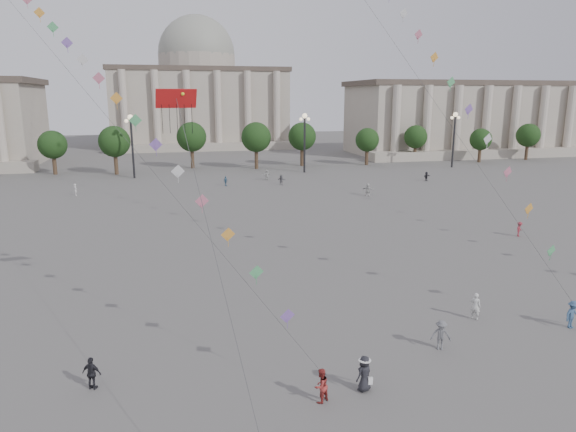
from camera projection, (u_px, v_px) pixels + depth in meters
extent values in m
plane|color=#514F4C|center=(379.00, 388.00, 24.38)|extent=(360.00, 360.00, 0.00)
cube|color=#9F9285|center=(509.00, 119.00, 129.32)|extent=(80.00, 22.00, 16.00)
cube|color=#483D35|center=(512.00, 84.00, 127.38)|extent=(81.60, 22.44, 1.20)
cube|color=#9F9285|center=(541.00, 152.00, 118.58)|extent=(84.00, 4.00, 2.00)
cube|color=#9F9285|center=(199.00, 110.00, 145.41)|extent=(46.00, 30.00, 20.00)
cube|color=#483D35|center=(197.00, 71.00, 143.01)|extent=(46.92, 30.60, 1.20)
cube|color=#9F9285|center=(205.00, 147.00, 131.33)|extent=(48.30, 4.00, 2.00)
cylinder|color=#9F9285|center=(197.00, 64.00, 142.58)|extent=(21.00, 21.00, 5.00)
sphere|color=gray|center=(197.00, 54.00, 142.02)|extent=(21.00, 21.00, 21.00)
cylinder|color=#392C1C|center=(49.00, 164.00, 91.30)|extent=(0.70, 0.70, 3.52)
sphere|color=black|center=(47.00, 144.00, 90.47)|extent=(5.12, 5.12, 5.12)
cylinder|color=#392C1C|center=(119.00, 163.00, 93.96)|extent=(0.70, 0.70, 3.52)
sphere|color=black|center=(118.00, 142.00, 93.13)|extent=(5.12, 5.12, 5.12)
cylinder|color=#392C1C|center=(186.00, 161.00, 96.63)|extent=(0.70, 0.70, 3.52)
sphere|color=black|center=(185.00, 141.00, 95.80)|extent=(5.12, 5.12, 5.12)
cylinder|color=#392C1C|center=(249.00, 159.00, 99.29)|extent=(0.70, 0.70, 3.52)
sphere|color=black|center=(249.00, 140.00, 98.46)|extent=(5.12, 5.12, 5.12)
cylinder|color=#392C1C|center=(309.00, 157.00, 101.96)|extent=(0.70, 0.70, 3.52)
sphere|color=black|center=(309.00, 139.00, 101.12)|extent=(5.12, 5.12, 5.12)
cylinder|color=#392C1C|center=(365.00, 156.00, 104.62)|extent=(0.70, 0.70, 3.52)
sphere|color=black|center=(366.00, 138.00, 103.79)|extent=(5.12, 5.12, 5.12)
cylinder|color=#392C1C|center=(419.00, 154.00, 107.28)|extent=(0.70, 0.70, 3.52)
sphere|color=black|center=(420.00, 137.00, 106.45)|extent=(5.12, 5.12, 5.12)
cylinder|color=#392C1C|center=(470.00, 153.00, 109.95)|extent=(0.70, 0.70, 3.52)
sphere|color=black|center=(472.00, 136.00, 109.12)|extent=(5.12, 5.12, 5.12)
cylinder|color=#392C1C|center=(519.00, 152.00, 112.61)|extent=(0.70, 0.70, 3.52)
sphere|color=black|center=(521.00, 135.00, 111.78)|extent=(5.12, 5.12, 5.12)
cylinder|color=#262628|center=(133.00, 149.00, 86.31)|extent=(0.36, 0.36, 10.00)
sphere|color=#FFE5B2|center=(130.00, 117.00, 85.13)|extent=(0.90, 0.90, 0.90)
sphere|color=#FFE5B2|center=(126.00, 121.00, 85.11)|extent=(0.60, 0.60, 0.60)
sphere|color=#FFE5B2|center=(135.00, 121.00, 85.42)|extent=(0.60, 0.60, 0.60)
cylinder|color=#262628|center=(305.00, 145.00, 92.97)|extent=(0.36, 0.36, 10.00)
sphere|color=#FFE5B2|center=(305.00, 116.00, 91.79)|extent=(0.90, 0.90, 0.90)
sphere|color=#FFE5B2|center=(301.00, 119.00, 91.77)|extent=(0.60, 0.60, 0.60)
sphere|color=#FFE5B2|center=(308.00, 119.00, 92.08)|extent=(0.60, 0.60, 0.60)
cylinder|color=#262628|center=(454.00, 142.00, 99.63)|extent=(0.36, 0.36, 10.00)
sphere|color=#FFE5B2|center=(456.00, 115.00, 98.45)|extent=(0.90, 0.90, 0.90)
sphere|color=#FFE5B2|center=(452.00, 118.00, 98.43)|extent=(0.60, 0.60, 0.60)
sphere|color=#FFE5B2|center=(459.00, 118.00, 98.74)|extent=(0.60, 0.60, 0.60)
imported|color=#396080|center=(226.00, 181.00, 79.62)|extent=(0.89, 0.87, 1.50)
imported|color=beige|center=(267.00, 175.00, 85.19)|extent=(1.66, 1.12, 1.71)
imported|color=#5C5D60|center=(441.00, 335.00, 27.90)|extent=(1.25, 1.00, 1.69)
imported|color=beige|center=(368.00, 190.00, 71.47)|extent=(1.63, 1.40, 1.77)
imported|color=maroon|center=(519.00, 229.00, 50.68)|extent=(1.10, 1.00, 1.48)
imported|color=black|center=(426.00, 176.00, 84.26)|extent=(1.48, 0.93, 1.52)
imported|color=white|center=(76.00, 190.00, 71.88)|extent=(0.56, 0.69, 1.65)
imported|color=#5C5C60|center=(281.00, 180.00, 80.45)|extent=(1.40, 1.28, 1.56)
imported|color=silver|center=(475.00, 306.00, 31.73)|extent=(0.72, 0.74, 1.71)
imported|color=black|center=(92.00, 373.00, 24.10)|extent=(1.02, 0.75, 1.61)
imported|color=maroon|center=(321.00, 386.00, 23.07)|extent=(0.99, 0.93, 1.62)
imported|color=#345376|center=(573.00, 315.00, 30.49)|extent=(1.24, 0.91, 1.72)
imported|color=black|center=(364.00, 374.00, 23.96)|extent=(1.01, 0.88, 1.74)
cone|color=white|center=(365.00, 359.00, 23.79)|extent=(0.52, 0.52, 0.14)
cylinder|color=white|center=(365.00, 360.00, 23.80)|extent=(0.60, 0.60, 0.02)
cube|color=white|center=(370.00, 381.00, 23.94)|extent=(0.22, 0.10, 0.35)
cube|color=#AC1212|center=(176.00, 98.00, 27.79)|extent=(2.25, 0.83, 1.02)
cube|color=#1A902A|center=(169.00, 94.00, 27.61)|extent=(0.37, 0.24, 0.34)
cube|color=#204CAE|center=(183.00, 94.00, 27.77)|extent=(0.37, 0.24, 0.34)
sphere|color=yellow|center=(169.00, 94.00, 27.58)|extent=(0.20, 0.20, 0.20)
sphere|color=yellow|center=(183.00, 94.00, 27.73)|extent=(0.20, 0.20, 0.20)
cylinder|color=#3F3F3F|center=(213.00, 247.00, 20.92)|extent=(0.02, 0.02, 21.41)
cylinder|color=#3F3F3F|center=(36.00, 32.00, 38.40)|extent=(0.02, 0.02, 65.97)
cube|color=#7B55AA|center=(287.00, 316.00, 23.88)|extent=(0.76, 0.25, 0.76)
cube|color=#4BA465|center=(256.00, 272.00, 24.94)|extent=(0.76, 0.25, 0.76)
cube|color=gold|center=(228.00, 234.00, 26.03)|extent=(0.76, 0.25, 0.76)
cube|color=#BB637B|center=(202.00, 201.00, 27.13)|extent=(0.76, 0.25, 0.76)
cube|color=silver|center=(178.00, 171.00, 28.25)|extent=(0.76, 0.25, 0.76)
cube|color=#7B55AA|center=(156.00, 145.00, 29.37)|extent=(0.76, 0.25, 0.76)
cube|color=#4BA465|center=(135.00, 120.00, 30.50)|extent=(0.76, 0.25, 0.76)
cube|color=gold|center=(116.00, 98.00, 31.64)|extent=(0.76, 0.25, 0.76)
cube|color=#BB637B|center=(99.00, 78.00, 32.78)|extent=(0.76, 0.25, 0.76)
cube|color=silver|center=(82.00, 60.00, 33.93)|extent=(0.76, 0.25, 0.76)
cube|color=#7B55AA|center=(67.00, 43.00, 35.08)|extent=(0.76, 0.25, 0.76)
cube|color=#4BA465|center=(53.00, 27.00, 36.24)|extent=(0.76, 0.25, 0.76)
cube|color=gold|center=(39.00, 13.00, 37.40)|extent=(0.76, 0.25, 0.76)
cube|color=#4BA465|center=(551.00, 251.00, 31.26)|extent=(0.76, 0.25, 0.76)
cube|color=gold|center=(529.00, 209.00, 32.30)|extent=(0.76, 0.25, 0.76)
cube|color=#BB637B|center=(508.00, 172.00, 33.38)|extent=(0.76, 0.25, 0.76)
cube|color=silver|center=(488.00, 139.00, 34.49)|extent=(0.76, 0.25, 0.76)
cube|color=#7B55AA|center=(469.00, 109.00, 35.61)|extent=(0.76, 0.25, 0.76)
cube|color=#4BA465|center=(451.00, 82.00, 36.74)|extent=(0.76, 0.25, 0.76)
cube|color=gold|center=(434.00, 57.00, 37.88)|extent=(0.76, 0.25, 0.76)
cube|color=#BB637B|center=(419.00, 34.00, 39.04)|extent=(0.76, 0.25, 0.76)
cube|color=silver|center=(404.00, 13.00, 40.20)|extent=(0.76, 0.25, 0.76)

